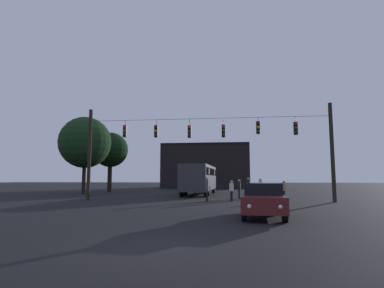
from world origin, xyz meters
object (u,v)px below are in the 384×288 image
(car_near_right, at_px, (263,199))
(pedestrian_crossing_right, at_px, (248,186))
(pedestrian_far_side, at_px, (260,187))
(pedestrian_trailing, at_px, (284,189))
(tree_behind_building, at_px, (110,150))
(pedestrian_crossing_left, at_px, (231,190))
(city_bus, at_px, (200,177))
(pedestrian_near_bus, at_px, (207,188))
(pedestrian_crossing_center, at_px, (239,188))
(tree_left_silhouette, at_px, (85,142))

(car_near_right, xyz_separation_m, pedestrian_crossing_right, (0.16, 13.49, 0.21))
(pedestrian_crossing_right, bearing_deg, pedestrian_far_side, -17.05)
(pedestrian_trailing, height_order, tree_behind_building, tree_behind_building)
(pedestrian_crossing_left, bearing_deg, city_bus, 110.19)
(city_bus, distance_m, pedestrian_near_bus, 9.20)
(pedestrian_trailing, bearing_deg, pedestrian_crossing_right, 129.63)
(tree_behind_building, bearing_deg, pedestrian_crossing_center, -35.82)
(tree_left_silhouette, bearing_deg, pedestrian_near_bus, -31.79)
(pedestrian_crossing_center, relative_size, pedestrian_far_side, 0.96)
(car_near_right, height_order, pedestrian_crossing_center, pedestrian_crossing_center)
(pedestrian_crossing_left, height_order, tree_left_silhouette, tree_left_silhouette)
(pedestrian_trailing, bearing_deg, pedestrian_near_bus, -165.28)
(pedestrian_crossing_right, distance_m, pedestrian_near_bus, 5.70)
(car_near_right, bearing_deg, pedestrian_crossing_center, 93.42)
(pedestrian_crossing_left, xyz_separation_m, pedestrian_trailing, (4.06, 1.28, -0.02))
(pedestrian_near_bus, xyz_separation_m, tree_left_silhouette, (-14.07, 8.72, 4.60))
(tree_behind_building, bearing_deg, pedestrian_near_bus, -46.80)
(pedestrian_far_side, distance_m, tree_left_silhouette, 19.52)
(pedestrian_far_side, bearing_deg, pedestrian_crossing_center, -141.30)
(pedestrian_crossing_center, relative_size, pedestrian_near_bus, 0.90)
(pedestrian_crossing_center, bearing_deg, pedestrian_crossing_right, 64.75)
(pedestrian_crossing_center, bearing_deg, tree_left_silhouette, 160.30)
(pedestrian_crossing_center, relative_size, pedestrian_trailing, 1.06)
(pedestrian_crossing_left, xyz_separation_m, pedestrian_far_side, (2.54, 4.05, 0.09))
(pedestrian_crossing_left, distance_m, pedestrian_far_side, 4.78)
(pedestrian_crossing_right, relative_size, pedestrian_trailing, 1.15)
(pedestrian_crossing_right, height_order, tree_left_silhouette, tree_left_silhouette)
(tree_behind_building, bearing_deg, pedestrian_crossing_left, -42.60)
(pedestrian_trailing, bearing_deg, pedestrian_crossing_center, 159.87)
(pedestrian_crossing_right, height_order, tree_behind_building, tree_behind_building)
(pedestrian_crossing_center, distance_m, pedestrian_crossing_right, 2.02)
(pedestrian_crossing_right, xyz_separation_m, tree_behind_building, (-16.70, 9.60, 4.27))
(pedestrian_far_side, bearing_deg, pedestrian_crossing_left, -122.09)
(pedestrian_crossing_left, bearing_deg, pedestrian_crossing_center, 75.61)
(car_near_right, relative_size, pedestrian_far_side, 2.63)
(pedestrian_crossing_center, bearing_deg, pedestrian_trailing, -20.13)
(car_near_right, xyz_separation_m, pedestrian_crossing_left, (-1.35, 9.13, 0.07))
(city_bus, relative_size, pedestrian_far_side, 6.56)
(city_bus, xyz_separation_m, pedestrian_crossing_right, (4.74, -4.43, -0.86))
(pedestrian_crossing_center, xyz_separation_m, pedestrian_near_bus, (-2.48, -2.80, 0.11))
(tree_left_silhouette, distance_m, tree_behind_building, 5.56)
(car_near_right, distance_m, pedestrian_trailing, 10.76)
(city_bus, height_order, pedestrian_crossing_center, city_bus)
(car_near_right, distance_m, pedestrian_far_side, 13.23)
(city_bus, xyz_separation_m, tree_behind_building, (-11.95, 5.17, 3.41))
(pedestrian_trailing, xyz_separation_m, tree_behind_building, (-19.25, 12.68, 4.42))
(pedestrian_crossing_left, distance_m, tree_behind_building, 21.10)
(city_bus, distance_m, pedestrian_trailing, 10.51)
(city_bus, xyz_separation_m, tree_left_silhouette, (-12.67, -0.33, 3.76))
(car_near_right, distance_m, pedestrian_crossing_center, 11.69)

